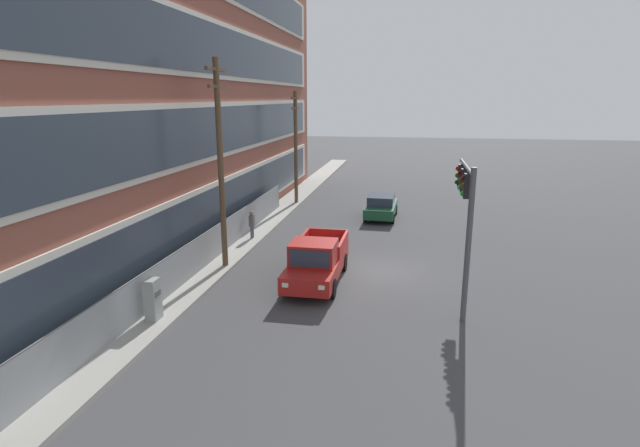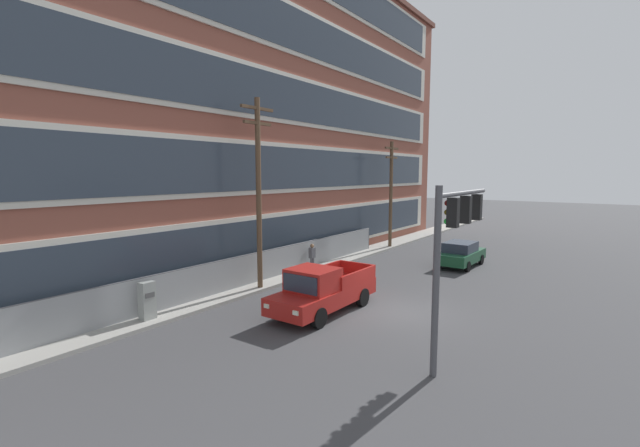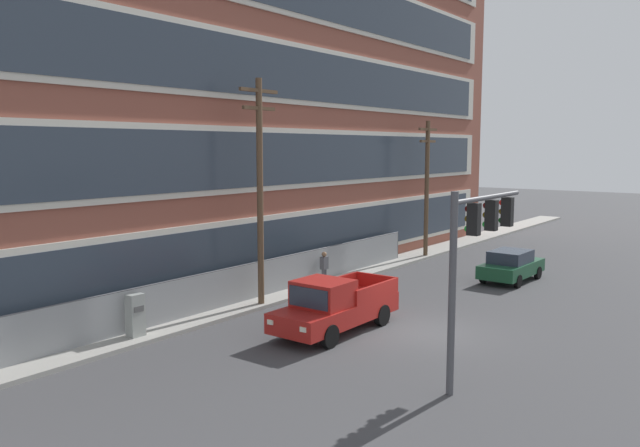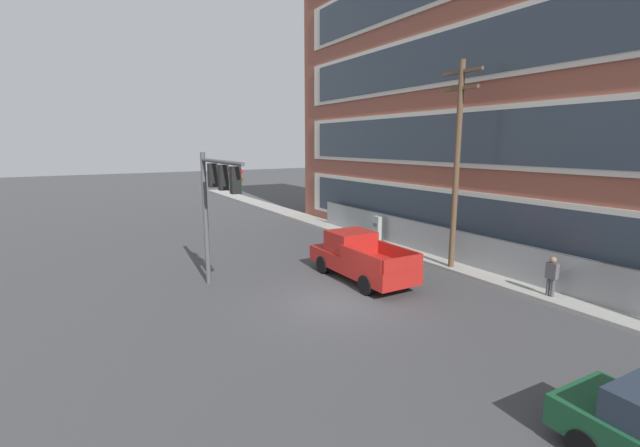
% 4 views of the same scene
% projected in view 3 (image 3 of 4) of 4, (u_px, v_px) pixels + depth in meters
% --- Properties ---
extents(ground_plane, '(160.00, 160.00, 0.00)m').
position_uv_depth(ground_plane, '(427.00, 332.00, 22.53)').
color(ground_plane, '#424244').
extents(sidewalk_building_side, '(80.00, 1.90, 0.16)m').
position_uv_depth(sidewalk_building_side, '(266.00, 299.00, 27.20)').
color(sidewalk_building_side, '#9E9B93').
rests_on(sidewalk_building_side, ground).
extents(brick_mill_building, '(43.68, 8.53, 20.11)m').
position_uv_depth(brick_mill_building, '(239.00, 80.00, 31.70)').
color(brick_mill_building, brown).
rests_on(brick_mill_building, ground).
extents(chain_link_fence, '(25.38, 0.06, 1.73)m').
position_uv_depth(chain_link_fence, '(248.00, 283.00, 26.61)').
color(chain_link_fence, gray).
rests_on(chain_link_fence, ground).
extents(traffic_signal_mast, '(4.69, 0.43, 5.51)m').
position_uv_depth(traffic_signal_mast, '(476.00, 242.00, 17.57)').
color(traffic_signal_mast, '#4C4C51').
rests_on(traffic_signal_mast, ground).
extents(pickup_truck_red, '(5.59, 2.11, 2.02)m').
position_uv_depth(pickup_truck_red, '(334.00, 306.00, 22.41)').
color(pickup_truck_red, '#AD1E19').
rests_on(pickup_truck_red, ground).
extents(sedan_dark_green, '(4.33, 2.04, 1.56)m').
position_uv_depth(sedan_dark_green, '(511.00, 265.00, 31.06)').
color(sedan_dark_green, '#194C2D').
rests_on(sedan_dark_green, ground).
extents(utility_pole_near_corner, '(2.14, 0.26, 9.41)m').
position_uv_depth(utility_pole_near_corner, '(260.00, 185.00, 25.47)').
color(utility_pole_near_corner, brown).
rests_on(utility_pole_near_corner, ground).
extents(utility_pole_midblock, '(2.08, 0.26, 8.20)m').
position_uv_depth(utility_pole_midblock, '(427.00, 184.00, 37.15)').
color(utility_pole_midblock, brown).
rests_on(utility_pole_midblock, ground).
extents(electrical_cabinet, '(0.56, 0.43, 1.65)m').
position_uv_depth(electrical_cabinet, '(135.00, 317.00, 21.45)').
color(electrical_cabinet, '#939993').
rests_on(electrical_cabinet, ground).
extents(pedestrian_near_cabinet, '(0.41, 0.25, 1.69)m').
position_uv_depth(pedestrian_near_cabinet, '(324.00, 267.00, 29.82)').
color(pedestrian_near_cabinet, '#4C4C51').
rests_on(pedestrian_near_cabinet, ground).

